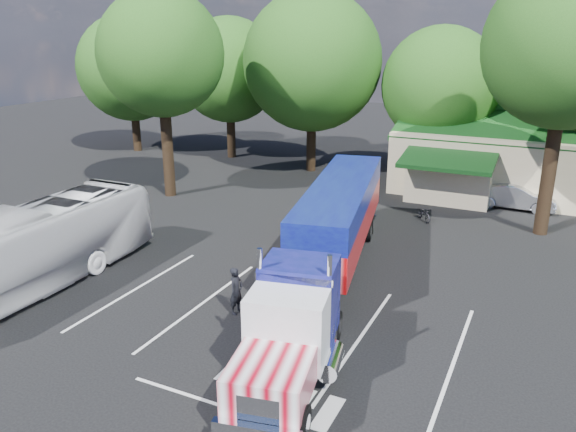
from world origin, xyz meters
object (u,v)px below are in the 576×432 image
at_px(woman, 236,291).
at_px(silver_sedan, 516,196).
at_px(bicycle, 424,213).
at_px(tour_bus, 25,251).
at_px(semi_truck, 330,234).

relative_size(woman, silver_sedan, 0.40).
relative_size(bicycle, silver_sedan, 0.34).
height_order(bicycle, tour_bus, tour_bus).
bearing_deg(tour_bus, silver_sedan, 49.84).
bearing_deg(woman, bicycle, -12.12).
bearing_deg(woman, tour_bus, 106.52).
height_order(woman, bicycle, woman).
relative_size(semi_truck, woman, 10.41).
xyz_separation_m(woman, silver_sedan, (8.30, 18.60, -0.15)).
relative_size(woman, tour_bus, 0.15).
distance_m(bicycle, silver_sedan, 6.37).
distance_m(semi_truck, bicycle, 10.48).
relative_size(bicycle, tour_bus, 0.12).
bearing_deg(silver_sedan, woman, 157.28).
height_order(semi_truck, tour_bus, semi_truck).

